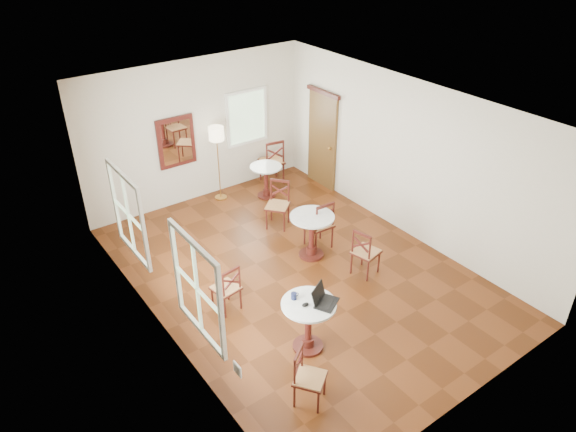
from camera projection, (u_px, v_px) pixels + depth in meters
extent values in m
plane|color=#58280F|center=(298.00, 272.00, 9.40)|extent=(7.00, 7.00, 0.00)
cube|color=beige|center=(197.00, 131.00, 11.07)|extent=(5.00, 0.02, 3.00)
cube|color=beige|center=(481.00, 315.00, 6.20)|extent=(5.00, 0.02, 3.00)
cube|color=beige|center=(154.00, 248.00, 7.37)|extent=(0.02, 7.00, 3.00)
cube|color=beige|center=(407.00, 159.00, 9.90)|extent=(0.02, 7.00, 3.00)
cube|color=white|center=(300.00, 107.00, 7.87)|extent=(5.00, 7.00, 0.02)
cube|color=brown|center=(322.00, 141.00, 11.78)|extent=(0.06, 0.90, 2.10)
cube|color=#441711|center=(323.00, 92.00, 11.20)|extent=(0.08, 1.02, 0.08)
sphere|color=#BF8C3F|center=(329.00, 148.00, 11.55)|extent=(0.07, 0.07, 0.07)
cube|color=#4C1814|center=(176.00, 142.00, 10.84)|extent=(0.80, 0.05, 1.05)
cube|color=white|center=(177.00, 142.00, 10.82)|extent=(0.64, 0.02, 0.88)
cube|color=white|center=(237.00, 369.00, 6.21)|extent=(0.02, 0.16, 0.16)
torus|color=red|center=(239.00, 369.00, 6.22)|extent=(0.02, 0.12, 0.12)
cube|color=white|center=(197.00, 289.00, 6.53)|extent=(0.06, 1.22, 1.42)
cube|color=white|center=(128.00, 215.00, 8.06)|extent=(0.06, 1.22, 1.42)
cube|color=white|center=(247.00, 117.00, 11.63)|extent=(1.02, 0.06, 1.22)
cylinder|color=#441711|center=(308.00, 346.00, 7.82)|extent=(0.44, 0.44, 0.04)
cylinder|color=#441711|center=(308.00, 341.00, 7.78)|extent=(0.18, 0.18, 0.13)
cylinder|color=#4C1814|center=(308.00, 324.00, 7.61)|extent=(0.10, 0.10, 0.67)
cylinder|color=#441711|center=(309.00, 307.00, 7.45)|extent=(0.16, 0.16, 0.07)
cylinder|color=silver|center=(309.00, 304.00, 7.42)|extent=(0.78, 0.78, 0.03)
cylinder|color=#441711|center=(311.00, 254.00, 9.83)|extent=(0.45, 0.45, 0.05)
cylinder|color=#441711|center=(311.00, 250.00, 9.79)|extent=(0.18, 0.18, 0.14)
cylinder|color=#4C1814|center=(312.00, 234.00, 9.61)|extent=(0.10, 0.10, 0.68)
cylinder|color=#441711|center=(312.00, 219.00, 9.45)|extent=(0.16, 0.16, 0.07)
cylinder|color=silver|center=(312.00, 217.00, 9.42)|extent=(0.79, 0.79, 0.03)
cylinder|color=#441711|center=(266.00, 195.00, 11.78)|extent=(0.39, 0.39, 0.04)
cylinder|color=#441711|center=(266.00, 192.00, 11.74)|extent=(0.16, 0.16, 0.12)
cylinder|color=#4C1814|center=(266.00, 180.00, 11.59)|extent=(0.09, 0.09, 0.59)
cylinder|color=#441711|center=(266.00, 169.00, 11.45)|extent=(0.14, 0.14, 0.06)
cylinder|color=silver|center=(266.00, 167.00, 11.43)|extent=(0.69, 0.69, 0.03)
cylinder|color=#441711|center=(228.00, 290.00, 8.67)|extent=(0.03, 0.03, 0.40)
cylinder|color=#441711|center=(241.00, 299.00, 8.47)|extent=(0.03, 0.03, 0.40)
cylinder|color=#441711|center=(212.00, 298.00, 8.48)|extent=(0.03, 0.03, 0.40)
cylinder|color=#441711|center=(225.00, 308.00, 8.28)|extent=(0.03, 0.03, 0.40)
cube|color=#441711|center=(226.00, 288.00, 8.37)|extent=(0.44, 0.44, 0.03)
cube|color=#A77143|center=(226.00, 288.00, 8.36)|extent=(0.42, 0.42, 0.04)
cylinder|color=#441711|center=(239.00, 277.00, 8.26)|extent=(0.03, 0.03, 0.44)
cylinder|color=#441711|center=(223.00, 286.00, 8.07)|extent=(0.03, 0.03, 0.44)
cube|color=#441711|center=(231.00, 271.00, 8.06)|extent=(0.33, 0.08, 0.04)
cube|color=#4C1814|center=(231.00, 281.00, 8.16)|extent=(0.28, 0.06, 0.19)
cube|color=#4C1814|center=(231.00, 281.00, 8.16)|extent=(0.28, 0.06, 0.19)
cylinder|color=#441711|center=(318.00, 402.00, 6.73)|extent=(0.03, 0.03, 0.39)
cylinder|color=#441711|center=(294.00, 396.00, 6.82)|extent=(0.03, 0.03, 0.39)
cylinder|color=#441711|center=(325.00, 384.00, 6.99)|extent=(0.03, 0.03, 0.39)
cylinder|color=#441711|center=(302.00, 378.00, 7.08)|extent=(0.03, 0.03, 0.39)
cube|color=#441711|center=(310.00, 379.00, 6.80)|extent=(0.54, 0.54, 0.03)
cube|color=#A77143|center=(310.00, 378.00, 6.80)|extent=(0.51, 0.51, 0.03)
cylinder|color=#441711|center=(295.00, 373.00, 6.61)|extent=(0.03, 0.03, 0.44)
cylinder|color=#441711|center=(302.00, 355.00, 6.86)|extent=(0.03, 0.03, 0.44)
cube|color=#441711|center=(299.00, 352.00, 6.63)|extent=(0.29, 0.22, 0.04)
cube|color=#4C1814|center=(298.00, 363.00, 6.73)|extent=(0.24, 0.18, 0.19)
cube|color=#4C1814|center=(298.00, 363.00, 6.73)|extent=(0.24, 0.18, 0.19)
cylinder|color=#441711|center=(321.00, 228.00, 10.22)|extent=(0.04, 0.04, 0.46)
cylinder|color=#441711|center=(332.00, 237.00, 9.95)|extent=(0.04, 0.04, 0.46)
cylinder|color=#441711|center=(305.00, 234.00, 10.05)|extent=(0.04, 0.04, 0.46)
cylinder|color=#441711|center=(316.00, 243.00, 9.78)|extent=(0.04, 0.04, 0.46)
cube|color=#441711|center=(319.00, 225.00, 9.88)|extent=(0.48, 0.48, 0.03)
cube|color=#A77143|center=(319.00, 224.00, 9.87)|extent=(0.45, 0.45, 0.04)
cylinder|color=#441711|center=(333.00, 214.00, 9.70)|extent=(0.04, 0.04, 0.51)
cylinder|color=#441711|center=(317.00, 220.00, 9.53)|extent=(0.04, 0.04, 0.51)
cube|color=#441711|center=(325.00, 206.00, 9.50)|extent=(0.39, 0.06, 0.05)
cube|color=#4C1814|center=(325.00, 217.00, 9.61)|extent=(0.33, 0.04, 0.23)
cube|color=#4C1814|center=(325.00, 217.00, 9.61)|extent=(0.33, 0.04, 0.23)
cylinder|color=#441711|center=(379.00, 262.00, 9.30)|extent=(0.03, 0.03, 0.43)
cylinder|color=#441711|center=(368.00, 271.00, 9.07)|extent=(0.03, 0.03, 0.43)
cylinder|color=#441711|center=(362.00, 255.00, 9.49)|extent=(0.03, 0.03, 0.43)
cylinder|color=#441711|center=(351.00, 263.00, 9.27)|extent=(0.03, 0.03, 0.43)
cube|color=#441711|center=(366.00, 252.00, 9.17)|extent=(0.50, 0.50, 0.03)
cube|color=#A77143|center=(366.00, 252.00, 9.16)|extent=(0.48, 0.48, 0.04)
cylinder|color=#441711|center=(370.00, 249.00, 8.85)|extent=(0.03, 0.03, 0.47)
cylinder|color=#441711|center=(353.00, 242.00, 9.04)|extent=(0.03, 0.03, 0.47)
cube|color=#441711|center=(362.00, 234.00, 8.83)|extent=(0.11, 0.36, 0.05)
cube|color=#4C1814|center=(361.00, 245.00, 8.94)|extent=(0.09, 0.30, 0.21)
cube|color=#4C1814|center=(361.00, 245.00, 8.94)|extent=(0.09, 0.30, 0.21)
cylinder|color=#441711|center=(276.00, 167.00, 12.50)|extent=(0.04, 0.04, 0.50)
cylinder|color=#441711|center=(283.00, 174.00, 12.19)|extent=(0.04, 0.04, 0.50)
cylinder|color=#441711|center=(260.00, 170.00, 12.35)|extent=(0.04, 0.04, 0.50)
cylinder|color=#441711|center=(267.00, 177.00, 12.04)|extent=(0.04, 0.04, 0.50)
cube|color=#441711|center=(272.00, 162.00, 12.14)|extent=(0.57, 0.57, 0.03)
cube|color=#A77143|center=(272.00, 161.00, 12.13)|extent=(0.55, 0.55, 0.04)
cylinder|color=#441711|center=(283.00, 152.00, 11.92)|extent=(0.04, 0.04, 0.56)
cylinder|color=#441711|center=(267.00, 155.00, 11.77)|extent=(0.04, 0.04, 0.56)
cube|color=#441711|center=(275.00, 143.00, 11.71)|extent=(0.42, 0.12, 0.06)
cube|color=#4C1814|center=(275.00, 153.00, 11.84)|extent=(0.36, 0.09, 0.25)
cube|color=#4C1814|center=(275.00, 153.00, 11.84)|extent=(0.36, 0.09, 0.25)
cylinder|color=#441711|center=(266.00, 220.00, 10.50)|extent=(0.04, 0.04, 0.45)
cylinder|color=#441711|center=(271.00, 211.00, 10.80)|extent=(0.04, 0.04, 0.45)
cylinder|color=#441711|center=(284.00, 222.00, 10.43)|extent=(0.04, 0.04, 0.45)
cylinder|color=#441711|center=(289.00, 213.00, 10.73)|extent=(0.04, 0.04, 0.45)
cube|color=#441711|center=(278.00, 206.00, 10.50)|extent=(0.62, 0.62, 0.03)
cube|color=#A77143|center=(278.00, 205.00, 10.49)|extent=(0.59, 0.59, 0.04)
cylinder|color=#441711|center=(271.00, 190.00, 10.56)|extent=(0.04, 0.04, 0.50)
cylinder|color=#441711|center=(289.00, 192.00, 10.48)|extent=(0.04, 0.04, 0.50)
cube|color=#441711|center=(280.00, 181.00, 10.40)|extent=(0.27, 0.31, 0.05)
cube|color=#4C1814|center=(280.00, 191.00, 10.52)|extent=(0.23, 0.26, 0.22)
cube|color=#4C1814|center=(280.00, 191.00, 10.52)|extent=(0.23, 0.26, 0.22)
cylinder|color=#BF8C3F|center=(221.00, 197.00, 11.72)|extent=(0.26, 0.26, 0.03)
cylinder|color=#BF8C3F|center=(219.00, 167.00, 11.34)|extent=(0.02, 0.02, 1.50)
cylinder|color=beige|center=(216.00, 134.00, 10.95)|extent=(0.32, 0.32, 0.28)
cube|color=black|center=(327.00, 303.00, 7.40)|extent=(0.44, 0.40, 0.02)
cube|color=black|center=(327.00, 302.00, 7.40)|extent=(0.33, 0.27, 0.00)
cube|color=black|center=(318.00, 293.00, 7.39)|extent=(0.35, 0.24, 0.24)
cube|color=silver|center=(318.00, 293.00, 7.39)|extent=(0.30, 0.20, 0.20)
ellipsoid|color=black|center=(305.00, 305.00, 7.36)|extent=(0.13, 0.10, 0.04)
cylinder|color=#0F1433|center=(294.00, 296.00, 7.47)|extent=(0.08, 0.08, 0.10)
torus|color=#0F1433|center=(297.00, 295.00, 7.50)|extent=(0.07, 0.01, 0.07)
cylinder|color=white|center=(318.00, 300.00, 7.40)|extent=(0.06, 0.06, 0.10)
cube|color=black|center=(302.00, 369.00, 7.45)|extent=(0.09, 0.05, 0.03)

